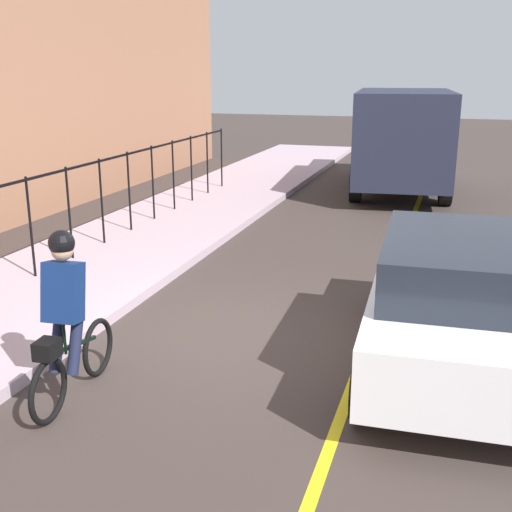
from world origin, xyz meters
TOP-DOWN VIEW (x-y plane):
  - ground_plane at (0.00, 0.00)m, footprint 80.00×80.00m
  - lane_line_centre at (0.00, -1.60)m, footprint 36.00×0.12m
  - sidewalk at (0.00, 3.40)m, footprint 40.00×3.20m
  - iron_fence at (1.00, 3.80)m, footprint 17.15×0.04m
  - cyclist_lead at (-2.07, 1.14)m, footprint 1.71×0.38m
  - patrol_sedan at (-0.03, -2.59)m, footprint 4.47×2.07m
  - box_truck_background at (11.18, -0.95)m, footprint 6.91×3.07m

SIDE VIEW (x-z plane):
  - ground_plane at x=0.00m, z-range 0.00..0.00m
  - lane_line_centre at x=0.00m, z-range 0.00..0.01m
  - sidewalk at x=0.00m, z-range 0.00..0.15m
  - patrol_sedan at x=-0.03m, z-range 0.03..1.61m
  - cyclist_lead at x=-2.07m, z-range 0.00..1.82m
  - iron_fence at x=1.00m, z-range 0.44..2.04m
  - box_truck_background at x=11.18m, z-range 0.16..2.94m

